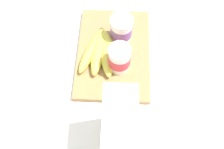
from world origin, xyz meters
The scene contains 6 objects.
ground_plane centered at (0.00, 0.00, 0.00)m, with size 2.40×2.40×0.00m, color white.
cutting_board centered at (0.00, 0.00, 0.01)m, with size 0.35×0.24×0.02m, color #A37A4C.
cereal_box centered at (0.32, 0.03, 0.12)m, with size 0.20×0.08×0.25m, color white.
yogurt_cup_front centered at (-0.05, 0.02, 0.07)m, with size 0.07×0.07×0.10m.
yogurt_cup_back centered at (0.05, 0.02, 0.07)m, with size 0.07×0.07×0.10m.
banana_bunch centered at (0.01, -0.04, 0.04)m, with size 0.19×0.15×0.03m.
Camera 1 is at (0.47, 0.02, 0.76)m, focal length 41.79 mm.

